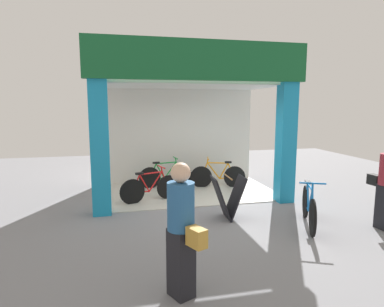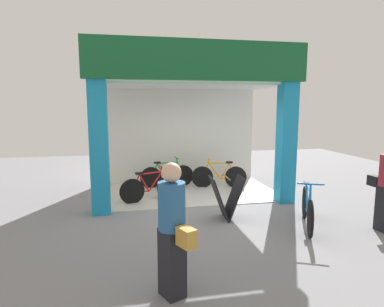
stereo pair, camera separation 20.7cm
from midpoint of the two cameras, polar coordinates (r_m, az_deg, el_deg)
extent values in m
plane|color=gray|center=(7.73, 0.37, -9.18)|extent=(17.30, 17.30, 0.00)
cube|color=beige|center=(9.00, -1.64, -6.58)|extent=(4.65, 2.71, 0.02)
cube|color=silver|center=(10.07, -3.19, 3.18)|extent=(4.65, 0.12, 2.85)
cube|color=#198CBF|center=(7.25, -16.28, 0.81)|extent=(0.38, 0.36, 2.85)
cube|color=#198CBF|center=(8.19, 15.08, 1.70)|extent=(0.38, 0.36, 2.85)
cube|color=#14592D|center=(7.29, 0.67, 15.73)|extent=(4.85, 0.20, 0.84)
cube|color=silver|center=(8.71, -1.71, 11.55)|extent=(4.65, 2.71, 0.06)
cylinder|color=black|center=(9.41, -7.87, -4.17)|extent=(0.61, 0.10, 0.60)
cylinder|color=black|center=(9.62, -2.38, -3.81)|extent=(0.61, 0.10, 0.60)
cylinder|color=#198C33|center=(9.45, -6.55, -4.22)|extent=(0.41, 0.07, 0.08)
cylinder|color=#198C33|center=(9.43, -6.07, -3.02)|extent=(0.27, 0.06, 0.45)
cylinder|color=#198C33|center=(9.50, -4.36, -2.87)|extent=(0.37, 0.07, 0.47)
cylinder|color=#198C33|center=(9.43, -5.07, -1.61)|extent=(0.58, 0.09, 0.05)
cylinder|color=#198C33|center=(9.39, -7.28, -2.96)|extent=(0.20, 0.05, 0.41)
cylinder|color=#198C33|center=(9.55, -2.93, -2.65)|extent=(0.18, 0.05, 0.42)
cylinder|color=#198C33|center=(9.49, -3.43, -1.11)|extent=(0.05, 0.04, 0.13)
cylinder|color=#198C33|center=(9.47, -3.49, -0.75)|extent=(0.07, 0.42, 0.03)
cube|color=black|center=(9.36, -6.79, -1.58)|extent=(0.19, 0.11, 0.05)
cylinder|color=black|center=(8.00, -10.93, -6.48)|extent=(0.59, 0.20, 0.60)
cylinder|color=black|center=(8.33, -4.77, -5.77)|extent=(0.59, 0.20, 0.60)
cylinder|color=red|center=(8.08, -9.43, -6.47)|extent=(0.40, 0.14, 0.08)
cylinder|color=red|center=(8.06, -8.90, -5.05)|extent=(0.26, 0.10, 0.45)
cylinder|color=red|center=(8.16, -6.98, -4.79)|extent=(0.37, 0.13, 0.47)
cylinder|color=red|center=(8.07, -7.78, -3.36)|extent=(0.57, 0.19, 0.05)
cylinder|color=red|center=(7.99, -10.26, -5.04)|extent=(0.20, 0.09, 0.41)
cylinder|color=red|center=(8.24, -5.38, -4.46)|extent=(0.18, 0.08, 0.42)
cylinder|color=red|center=(8.16, -5.95, -2.71)|extent=(0.06, 0.05, 0.13)
cylinder|color=red|center=(8.14, -6.02, -2.30)|extent=(0.14, 0.41, 0.03)
cube|color=black|center=(7.97, -9.73, -3.41)|extent=(0.20, 0.14, 0.05)
cylinder|color=black|center=(9.49, 6.68, -4.01)|extent=(0.60, 0.17, 0.61)
cylinder|color=black|center=(9.42, 0.97, -4.05)|extent=(0.60, 0.17, 0.61)
cylinder|color=orange|center=(9.47, 5.34, -4.16)|extent=(0.41, 0.12, 0.08)
cylinder|color=orange|center=(9.42, 4.84, -2.99)|extent=(0.27, 0.09, 0.46)
cylinder|color=orange|center=(9.40, 3.07, -2.95)|extent=(0.37, 0.11, 0.48)
cylinder|color=orange|center=(9.37, 3.80, -1.62)|extent=(0.58, 0.16, 0.05)
cylinder|color=orange|center=(9.44, 6.08, -2.84)|extent=(0.20, 0.08, 0.41)
cylinder|color=orange|center=(9.38, 1.54, -2.82)|extent=(0.19, 0.07, 0.42)
cylinder|color=orange|center=(9.34, 2.07, -1.21)|extent=(0.06, 0.04, 0.13)
cylinder|color=orange|center=(9.33, 2.13, -0.84)|extent=(0.12, 0.42, 0.03)
cube|color=black|center=(9.39, 5.58, -1.49)|extent=(0.20, 0.13, 0.05)
cylinder|color=black|center=(7.36, 18.10, -7.82)|extent=(0.32, 0.62, 0.67)
cylinder|color=black|center=(6.38, 19.09, -10.38)|extent=(0.32, 0.62, 0.67)
cylinder|color=blue|center=(7.13, 18.29, -8.56)|extent=(0.22, 0.42, 0.09)
cylinder|color=blue|center=(6.99, 18.46, -7.07)|extent=(0.16, 0.28, 0.50)
cylinder|color=blue|center=(6.68, 18.77, -7.72)|extent=(0.21, 0.39, 0.52)
cylinder|color=blue|center=(6.74, 18.74, -5.44)|extent=(0.30, 0.60, 0.05)
cylinder|color=blue|center=(7.19, 18.27, -6.41)|extent=(0.13, 0.21, 0.45)
cylinder|color=blue|center=(6.41, 19.07, -8.18)|extent=(0.12, 0.20, 0.46)
cylinder|color=blue|center=(6.43, 19.09, -5.44)|extent=(0.06, 0.07, 0.14)
cylinder|color=blue|center=(6.42, 19.11, -4.84)|extent=(0.44, 0.23, 0.03)
cube|color=black|center=(7.05, 18.45, -4.66)|extent=(0.18, 0.23, 0.05)
cube|color=black|center=(6.88, 4.04, -7.65)|extent=(0.37, 0.55, 0.89)
cube|color=black|center=(6.96, 6.58, -7.49)|extent=(0.37, 0.55, 0.89)
cylinder|color=olive|center=(6.81, 5.37, -4.03)|extent=(0.06, 0.53, 0.03)
cube|color=black|center=(4.27, -3.34, -18.22)|extent=(0.34, 0.37, 0.85)
cylinder|color=#26598C|center=(4.00, -3.43, -9.01)|extent=(0.44, 0.44, 0.58)
sphere|color=#D8AD8C|center=(3.89, -3.48, -3.28)|extent=(0.24, 0.24, 0.24)
cube|color=#BF8C33|center=(3.86, -0.78, -14.18)|extent=(0.23, 0.28, 0.22)
cube|color=black|center=(7.36, 28.10, -3.99)|extent=(0.16, 0.26, 0.20)
camera|label=1|loc=(0.10, -90.73, -0.11)|focal=31.13mm
camera|label=2|loc=(0.10, 89.27, 0.11)|focal=31.13mm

